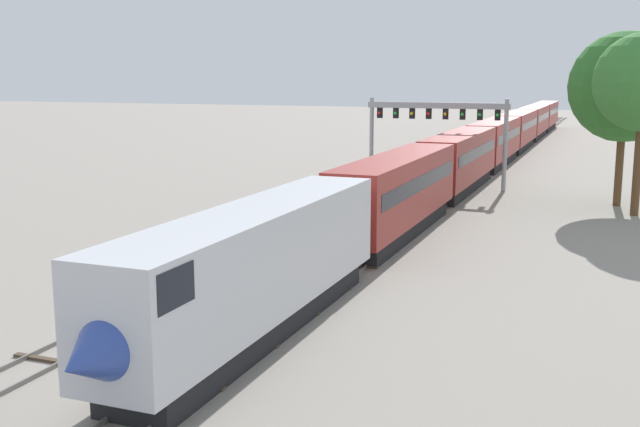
# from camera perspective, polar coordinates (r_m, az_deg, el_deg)

# --- Properties ---
(ground_plane) EXTENTS (400.00, 400.00, 0.00)m
(ground_plane) POSITION_cam_1_polar(r_m,az_deg,el_deg) (27.32, -11.36, -10.32)
(ground_plane) COLOR gray
(track_main) EXTENTS (2.60, 200.00, 0.16)m
(track_main) POSITION_cam_1_polar(r_m,az_deg,el_deg) (82.83, 12.85, 3.51)
(track_main) COLOR slate
(track_main) RESTS_ON ground
(track_near) EXTENTS (2.60, 160.00, 0.16)m
(track_near) POSITION_cam_1_polar(r_m,az_deg,el_deg) (64.56, 5.33, 1.86)
(track_near) COLOR slate
(track_near) RESTS_ON ground
(passenger_train) EXTENTS (3.04, 134.36, 4.80)m
(passenger_train) POSITION_cam_1_polar(r_m,az_deg,el_deg) (83.39, 13.01, 5.31)
(passenger_train) COLOR silver
(passenger_train) RESTS_ON ground
(signal_gantry) EXTENTS (12.10, 0.49, 7.60)m
(signal_gantry) POSITION_cam_1_polar(r_m,az_deg,el_deg) (65.43, 8.73, 6.82)
(signal_gantry) COLOR #999BA0
(signal_gantry) RESTS_ON ground
(trackside_tree_left) EXTENTS (7.97, 7.97, 12.67)m
(trackside_tree_left) POSITION_cam_1_polar(r_m,az_deg,el_deg) (59.75, 21.85, 8.77)
(trackside_tree_left) COLOR brown
(trackside_tree_left) RESTS_ON ground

